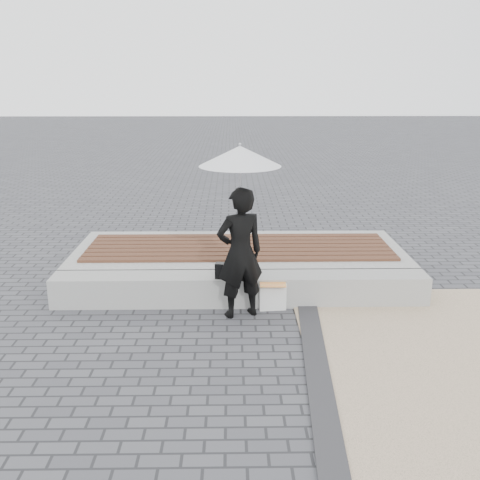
# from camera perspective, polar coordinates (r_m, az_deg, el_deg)

# --- Properties ---
(ground) EXTENTS (80.00, 80.00, 0.00)m
(ground) POSITION_cam_1_polar(r_m,az_deg,el_deg) (6.17, 0.27, -12.06)
(ground) COLOR #47474C
(ground) RESTS_ON ground
(edging_band) EXTENTS (0.61, 5.20, 0.04)m
(edging_band) POSITION_cam_1_polar(r_m,az_deg,el_deg) (5.79, 8.05, -14.07)
(edging_band) COLOR #2E2D30
(edging_band) RESTS_ON ground
(seating_ledge) EXTENTS (5.00, 0.45, 0.40)m
(seating_ledge) POSITION_cam_1_polar(r_m,az_deg,el_deg) (7.54, 0.02, -4.96)
(seating_ledge) COLOR gray
(seating_ledge) RESTS_ON ground
(timber_platform) EXTENTS (5.00, 2.00, 0.40)m
(timber_platform) POSITION_cam_1_polar(r_m,az_deg,el_deg) (8.67, -0.11, -2.10)
(timber_platform) COLOR #ABABA6
(timber_platform) RESTS_ON ground
(timber_decking) EXTENTS (4.60, 1.40, 0.04)m
(timber_decking) POSITION_cam_1_polar(r_m,az_deg,el_deg) (8.61, -0.11, -0.71)
(timber_decking) COLOR brown
(timber_decking) RESTS_ON timber_platform
(woman) EXTENTS (0.71, 0.59, 1.66)m
(woman) POSITION_cam_1_polar(r_m,az_deg,el_deg) (6.94, -0.00, -1.34)
(woman) COLOR black
(woman) RESTS_ON ground
(parasol) EXTENTS (0.98, 0.98, 1.25)m
(parasol) POSITION_cam_1_polar(r_m,az_deg,el_deg) (6.68, 0.00, 8.52)
(parasol) COLOR silver
(parasol) RESTS_ON ground
(handbag) EXTENTS (0.31, 0.16, 0.21)m
(handbag) POSITION_cam_1_polar(r_m,az_deg,el_deg) (7.30, -1.37, -3.17)
(handbag) COLOR black
(handbag) RESTS_ON seating_ledge
(canvas_tote) EXTENTS (0.36, 0.18, 0.36)m
(canvas_tote) POSITION_cam_1_polar(r_m,az_deg,el_deg) (7.36, 3.30, -5.68)
(canvas_tote) COLOR silver
(canvas_tote) RESTS_ON ground
(magazine) EXTENTS (0.34, 0.26, 0.01)m
(magazine) POSITION_cam_1_polar(r_m,az_deg,el_deg) (7.25, 3.36, -4.45)
(magazine) COLOR #F75B3D
(magazine) RESTS_ON canvas_tote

